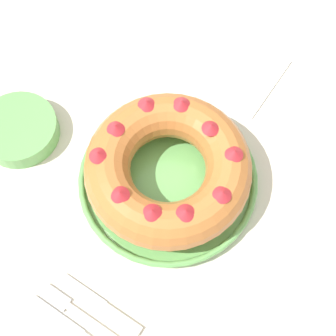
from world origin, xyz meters
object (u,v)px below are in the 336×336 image
at_px(cake_knife, 106,308).
at_px(napkin, 247,75).
at_px(side_bowl, 19,130).
at_px(serving_dish, 168,179).
at_px(fork, 80,314).
at_px(bundt_cake, 168,168).

height_order(cake_knife, napkin, cake_knife).
bearing_deg(side_bowl, serving_dish, -76.67).
xyz_separation_m(serving_dish, side_bowl, (-0.07, 0.31, 0.01)).
bearing_deg(napkin, fork, 179.68).
distance_m(fork, cake_knife, 0.05).
relative_size(serving_dish, bundt_cake, 1.12).
height_order(bundt_cake, napkin, bundt_cake).
xyz_separation_m(bundt_cake, side_bowl, (-0.07, 0.31, -0.05)).
relative_size(fork, cake_knife, 1.10).
distance_m(bundt_cake, side_bowl, 0.32).
relative_size(cake_knife, napkin, 0.98).
bearing_deg(cake_knife, serving_dish, 12.91).
bearing_deg(side_bowl, bundt_cake, -76.67).
height_order(serving_dish, napkin, serving_dish).
bearing_deg(cake_knife, side_bowl, 66.36).
bearing_deg(bundt_cake, fork, -178.84).
bearing_deg(bundt_cake, cake_knife, -171.74).
bearing_deg(bundt_cake, serving_dish, -90.69).
xyz_separation_m(serving_dish, fork, (-0.29, -0.01, -0.01)).
bearing_deg(fork, napkin, 0.14).
bearing_deg(bundt_cake, side_bowl, 103.33).
xyz_separation_m(bundt_cake, fork, (-0.29, -0.01, -0.06)).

